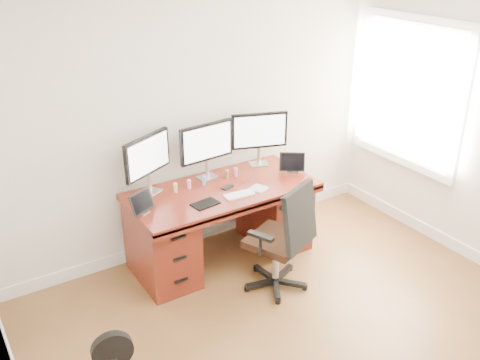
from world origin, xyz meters
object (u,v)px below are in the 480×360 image
desk (221,221)px  monitor_center (207,144)px  office_chair (281,255)px  keyboard (239,195)px  floor_fan (114,360)px

desk → monitor_center: monitor_center is taller
office_chair → keyboard: size_ratio=3.76×
desk → monitor_center: bearing=90.0°
desk → monitor_center: 0.72m
floor_fan → monitor_center: monitor_center is taller
office_chair → monitor_center: bearing=78.7°
desk → floor_fan: bearing=-145.5°
desk → office_chair: (0.20, -0.68, -0.07)m
floor_fan → keyboard: keyboard is taller
floor_fan → monitor_center: (1.41, 1.21, 0.88)m
office_chair → floor_fan: (-1.61, -0.29, -0.13)m
desk → floor_fan: size_ratio=4.04×
monitor_center → office_chair: bearing=-82.8°
floor_fan → keyboard: (1.46, 0.73, 0.55)m
monitor_center → keyboard: 0.58m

